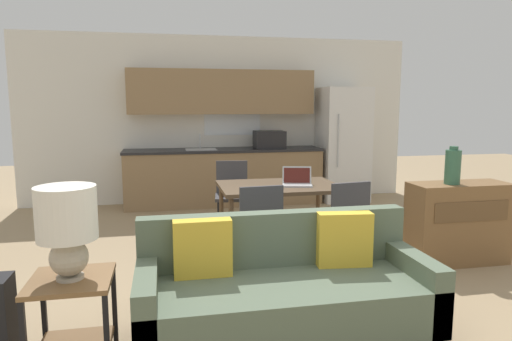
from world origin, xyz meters
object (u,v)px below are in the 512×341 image
at_px(refrigerator, 343,144).
at_px(credenza, 458,223).
at_px(table_lamp, 67,224).
at_px(vase, 453,167).
at_px(side_table, 72,307).
at_px(dining_chair_far_left, 232,192).
at_px(dining_table, 279,191).
at_px(dining_chair_near_right, 343,220).
at_px(couch, 283,289).
at_px(laptop, 297,181).
at_px(dining_chair_near_left, 258,225).

bearing_deg(refrigerator, credenza, -90.61).
bearing_deg(table_lamp, vase, 19.34).
bearing_deg(vase, credenza, 14.98).
distance_m(side_table, dining_chair_far_left, 3.13).
bearing_deg(refrigerator, dining_table, -126.11).
bearing_deg(table_lamp, dining_chair_far_left, 63.37).
relative_size(dining_chair_far_left, dining_chair_near_right, 1.00).
bearing_deg(side_table, couch, 5.13).
xyz_separation_m(refrigerator, table_lamp, (-3.52, -4.37, -0.03)).
bearing_deg(laptop, side_table, -121.76).
relative_size(refrigerator, dining_chair_near_right, 2.11).
distance_m(dining_chair_near_left, dining_chair_near_right, 0.84).
relative_size(side_table, laptop, 1.53).
relative_size(table_lamp, credenza, 0.56).
relative_size(refrigerator, side_table, 3.31).
distance_m(vase, dining_chair_far_left, 2.59).
height_order(refrigerator, credenza, refrigerator).
xyz_separation_m(couch, table_lamp, (-1.36, -0.13, 0.57)).
height_order(refrigerator, side_table, refrigerator).
distance_m(table_lamp, dining_chair_far_left, 3.17).
relative_size(side_table, table_lamp, 1.00).
relative_size(refrigerator, couch, 0.95).
xyz_separation_m(side_table, dining_chair_near_left, (1.40, 1.19, 0.13)).
relative_size(dining_table, dining_chair_far_left, 1.47).
xyz_separation_m(table_lamp, credenza, (3.49, 1.21, -0.50)).
relative_size(refrigerator, dining_table, 1.43).
relative_size(dining_table, laptop, 3.53).
xyz_separation_m(side_table, dining_chair_far_left, (1.41, 2.80, 0.13)).
bearing_deg(dining_chair_near_left, couch, 83.64).
distance_m(couch, vase, 2.36).
bearing_deg(dining_chair_near_right, table_lamp, 20.76).
bearing_deg(laptop, dining_chair_near_left, -114.09).
bearing_deg(vase, dining_chair_near_right, 178.09).
height_order(side_table, table_lamp, table_lamp).
xyz_separation_m(table_lamp, dining_chair_near_right, (2.25, 1.22, -0.40)).
bearing_deg(credenza, dining_chair_near_left, -179.62).
bearing_deg(vase, table_lamp, -160.66).
bearing_deg(credenza, couch, -153.05).
bearing_deg(credenza, dining_chair_far_left, 142.56).
relative_size(refrigerator, credenza, 1.87).
relative_size(couch, dining_chair_near_left, 2.23).
bearing_deg(table_lamp, side_table, 91.44).
height_order(vase, dining_chair_near_right, vase).
distance_m(couch, table_lamp, 1.49).
distance_m(dining_table, couch, 1.98).
bearing_deg(refrigerator, table_lamp, -128.87).
distance_m(credenza, laptop, 1.70).
distance_m(table_lamp, credenza, 3.73).
height_order(dining_table, couch, couch).
bearing_deg(vase, dining_chair_far_left, 140.31).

